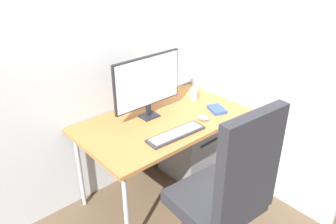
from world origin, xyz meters
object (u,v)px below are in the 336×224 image
Objects in this scene: mouse at (203,118)px; notebook at (217,109)px; filing_cabinet at (190,144)px; monitor at (148,83)px; keyboard at (176,134)px; office_chair at (228,190)px; pen_holder at (194,94)px.

notebook is at bearing -3.46° from mouse.
filing_cabinet is at bearing 48.14° from mouse.
notebook is at bearing -31.77° from monitor.
filing_cabinet is at bearing 33.61° from keyboard.
office_chair is 2.60× the size of keyboard.
keyboard is (-0.47, -0.31, 0.44)m from filing_cabinet.
notebook is (-0.01, -0.28, -0.04)m from pen_holder.
pen_holder is 1.02× the size of notebook.
keyboard is at bearing 173.11° from mouse.
mouse reaches higher than keyboard.
keyboard is 2.85× the size of pen_holder.
monitor is at bearing 82.39° from office_chair.
monitor reaches higher than keyboard.
filing_cabinet is 6.12× the size of mouse.
monitor is 0.54m from pen_holder.
office_chair reaches higher than filing_cabinet.
keyboard is (0.09, 0.56, 0.10)m from office_chair.
filing_cabinet is 0.84m from monitor.
office_chair is 0.87m from notebook.
keyboard is at bearing -146.96° from pen_holder.
office_chair is 1.10m from pen_holder.
pen_holder is at bearing 55.91° from office_chair.
keyboard is 4.85× the size of mouse.
filing_cabinet is 0.98× the size of monitor.
office_chair is at bearing -112.41° from notebook.
monitor is 3.68× the size of pen_holder.
monitor reaches higher than pen_holder.
monitor reaches higher than filing_cabinet.
mouse reaches higher than notebook.
office_chair is 2.01× the size of monitor.
mouse is at bearing 55.82° from office_chair.
filing_cabinet is 3.67× the size of notebook.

